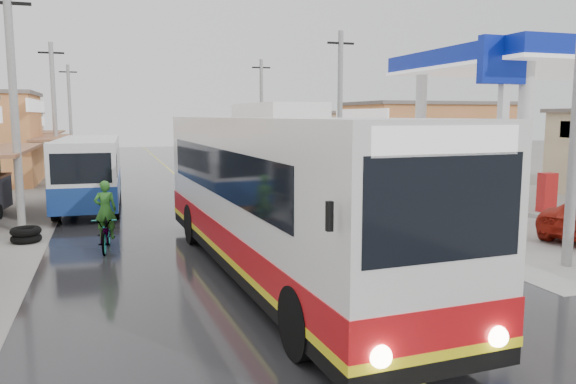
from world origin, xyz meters
The scene contains 10 objects.
ground centered at (0.00, 0.00, 0.00)m, with size 120.00×120.00×0.00m, color slate.
road centered at (0.00, 15.00, 0.01)m, with size 12.00×90.00×0.02m, color black.
centre_line centered at (0.00, 15.00, 0.02)m, with size 0.15×90.00×0.01m, color #D8CC4C.
shopfronts_right centered at (15.00, 12.00, 0.00)m, with size 11.00×44.00×4.80m, color beige, non-canonical shape.
utility_poles_left centered at (-7.00, 16.00, 0.00)m, with size 1.60×50.00×8.00m, color gray, non-canonical shape.
utility_poles_right centered at (7.00, 15.00, 0.00)m, with size 1.60×36.00×8.00m, color gray, non-canonical shape.
coach_bus centered at (-0.37, 1.56, 1.99)m, with size 3.56×13.36×4.13m.
second_bus centered at (-4.93, 13.72, 1.56)m, with size 2.65×8.81×2.90m.
cyclist centered at (-4.30, 5.41, 0.68)m, with size 0.83×1.97×2.07m.
tyre_stack centered at (-6.67, 7.36, 0.23)m, with size 0.91×0.91×0.47m.
Camera 1 is at (-4.17, -11.21, 3.88)m, focal length 35.00 mm.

